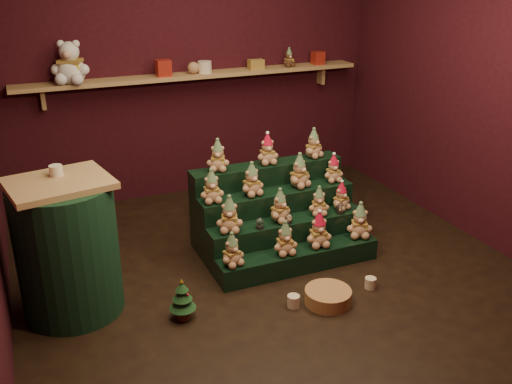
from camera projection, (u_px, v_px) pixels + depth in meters
name	position (u px, v px, depth m)	size (l,w,h in m)	color
ground	(271.00, 271.00, 4.73)	(4.00, 4.00, 0.00)	black
back_wall	(191.00, 63.00, 5.94)	(4.00, 0.10, 2.80)	black
front_wall	(472.00, 210.00, 2.45)	(4.00, 0.10, 2.80)	black
right_wall	(487.00, 84.00, 4.94)	(0.10, 4.00, 2.80)	black
back_shelf	(196.00, 76.00, 5.83)	(3.60, 0.26, 0.24)	tan
riser_tier_front	(299.00, 259.00, 4.73)	(1.40, 0.22, 0.18)	black
riser_tier_midfront	(287.00, 239.00, 4.88)	(1.40, 0.22, 0.36)	black
riser_tier_midback	(277.00, 219.00, 5.04)	(1.40, 0.22, 0.54)	black
riser_tier_back	(266.00, 201.00, 5.19)	(1.40, 0.22, 0.72)	black
teddy_0	(232.00, 250.00, 4.41)	(0.19, 0.17, 0.27)	tan
teddy_1	(285.00, 238.00, 4.58)	(0.20, 0.18, 0.28)	tan
teddy_2	(319.00, 229.00, 4.71)	(0.22, 0.19, 0.30)	tan
teddy_3	(360.00, 220.00, 4.87)	(0.22, 0.20, 0.31)	tan
teddy_4	(229.00, 214.00, 4.56)	(0.21, 0.19, 0.30)	tan
teddy_5	(280.00, 206.00, 4.74)	(0.20, 0.18, 0.28)	tan
teddy_6	(319.00, 201.00, 4.87)	(0.18, 0.16, 0.25)	tan
teddy_7	(341.00, 196.00, 4.97)	(0.18, 0.16, 0.25)	tan
teddy_8	(212.00, 186.00, 4.66)	(0.20, 0.18, 0.28)	tan
teddy_9	(252.00, 179.00, 4.80)	(0.20, 0.18, 0.28)	tan
teddy_10	(299.00, 171.00, 4.97)	(0.21, 0.19, 0.30)	tan
teddy_11	(333.00, 168.00, 5.10)	(0.18, 0.16, 0.25)	tan
teddy_12	(218.00, 155.00, 4.84)	(0.19, 0.17, 0.27)	tan
teddy_13	(267.00, 149.00, 5.00)	(0.19, 0.17, 0.27)	tan
teddy_14	(313.00, 143.00, 5.17)	(0.19, 0.17, 0.26)	tan
snow_globe_a	(260.00, 223.00, 4.64)	(0.07, 0.07, 0.09)	black
snow_globe_b	(289.00, 218.00, 4.74)	(0.06, 0.06, 0.08)	black
snow_globe_c	(340.00, 208.00, 4.92)	(0.07, 0.07, 0.09)	black
side_table	(68.00, 248.00, 4.04)	(0.76, 0.71, 1.02)	tan
table_ornament	(56.00, 170.00, 3.91)	(0.09, 0.09, 0.07)	beige
mini_christmas_tree	(182.00, 299.00, 4.05)	(0.19, 0.19, 0.33)	#462319
mug_left	(293.00, 301.00, 4.23)	(0.09, 0.09, 0.09)	beige
mug_right	(370.00, 283.00, 4.47)	(0.09, 0.09, 0.09)	beige
wicker_basket	(328.00, 296.00, 4.27)	(0.35, 0.35, 0.11)	#A77443
white_bear	(70.00, 56.00, 5.25)	(0.36, 0.32, 0.50)	white
brown_bear	(289.00, 57.00, 6.13)	(0.14, 0.13, 0.20)	#452917
gift_tin_red_a	(163.00, 68.00, 5.65)	(0.14, 0.14, 0.16)	#A82719
gift_tin_cream	(205.00, 67.00, 5.81)	(0.14, 0.14, 0.12)	beige
gift_tin_red_b	(318.00, 58.00, 6.28)	(0.12, 0.12, 0.14)	#A82719
shelf_plush_ball	(193.00, 68.00, 5.77)	(0.12, 0.12, 0.12)	tan
scarf_gift_box	(256.00, 64.00, 6.02)	(0.16, 0.10, 0.10)	#C96A1C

